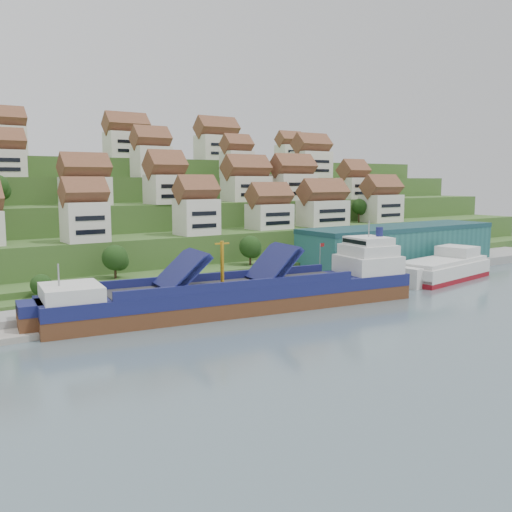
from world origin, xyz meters
TOP-DOWN VIEW (x-y plane):
  - ground at (0.00, 0.00)m, footprint 300.00×300.00m
  - quay at (20.00, 15.00)m, footprint 180.00×14.00m
  - hillside at (0.00, 103.55)m, footprint 260.00×128.00m
  - hillside_village at (1.46, 60.78)m, footprint 155.34×62.47m
  - hillside_trees at (-13.26, 46.00)m, footprint 138.31×62.00m
  - warehouse at (52.00, 17.00)m, footprint 60.00×15.00m
  - flagpole at (18.11, 10.00)m, footprint 1.28×0.16m
  - cargo_ship at (-7.05, 0.90)m, footprint 72.43×20.75m
  - second_ship at (50.60, 1.36)m, footprint 30.24×15.25m

SIDE VIEW (x-z plane):
  - ground at x=0.00m, z-range 0.00..0.00m
  - quay at x=20.00m, z-range 0.00..2.20m
  - second_ship at x=50.60m, z-range -1.66..6.72m
  - cargo_ship at x=-7.05m, z-range -4.83..10.96m
  - flagpole at x=18.11m, z-range 2.88..10.88m
  - warehouse at x=52.00m, z-range 2.20..12.20m
  - hillside at x=0.00m, z-range -4.84..26.16m
  - hillside_trees at x=-13.26m, z-range 1.73..33.19m
  - hillside_village at x=1.46m, z-range 10.08..38.73m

